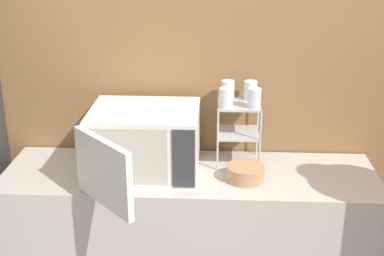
% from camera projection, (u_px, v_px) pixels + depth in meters
% --- Properties ---
extents(wall_back, '(8.00, 0.06, 2.60)m').
position_uv_depth(wall_back, '(193.00, 80.00, 2.86)').
color(wall_back, olive).
rests_on(wall_back, ground_plane).
extents(counter, '(1.89, 0.56, 0.91)m').
position_uv_depth(counter, '(190.00, 248.00, 2.86)').
color(counter, '#B7B2A8').
rests_on(counter, ground_plane).
extents(microwave, '(0.55, 0.75, 0.33)m').
position_uv_depth(microwave, '(143.00, 142.00, 2.65)').
color(microwave, silver).
rests_on(microwave, counter).
extents(dish_rack, '(0.22, 0.22, 0.33)m').
position_uv_depth(dish_rack, '(239.00, 120.00, 2.74)').
color(dish_rack, '#B2B2B7').
rests_on(dish_rack, counter).
extents(glass_front_left, '(0.07, 0.07, 0.10)m').
position_uv_depth(glass_front_left, '(226.00, 98.00, 2.63)').
color(glass_front_left, silver).
rests_on(glass_front_left, dish_rack).
extents(glass_back_right, '(0.07, 0.07, 0.10)m').
position_uv_depth(glass_back_right, '(251.00, 90.00, 2.74)').
color(glass_back_right, silver).
rests_on(glass_back_right, dish_rack).
extents(glass_front_right, '(0.07, 0.07, 0.10)m').
position_uv_depth(glass_front_right, '(254.00, 98.00, 2.62)').
color(glass_front_right, silver).
rests_on(glass_front_right, dish_rack).
extents(glass_back_left, '(0.07, 0.07, 0.10)m').
position_uv_depth(glass_back_left, '(228.00, 90.00, 2.75)').
color(glass_back_left, silver).
rests_on(glass_back_left, dish_rack).
extents(bowl, '(0.18, 0.18, 0.08)m').
position_uv_depth(bowl, '(245.00, 173.00, 2.61)').
color(bowl, '#AD7F56').
rests_on(bowl, counter).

